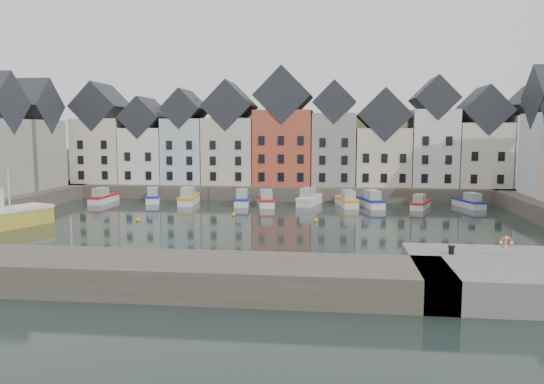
% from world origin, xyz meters
% --- Properties ---
extents(ground, '(260.00, 260.00, 0.00)m').
position_xyz_m(ground, '(0.00, 0.00, 0.00)').
color(ground, black).
rests_on(ground, ground).
extents(far_quay, '(90.00, 16.00, 2.00)m').
position_xyz_m(far_quay, '(0.00, 30.00, 1.00)').
color(far_quay, '#464136').
rests_on(far_quay, ground).
extents(near_wall, '(50.00, 6.00, 2.00)m').
position_xyz_m(near_wall, '(-10.00, -22.00, 1.00)').
color(near_wall, '#464136').
rests_on(near_wall, ground).
extents(hillside, '(153.60, 70.40, 64.00)m').
position_xyz_m(hillside, '(0.02, 56.00, -17.96)').
color(hillside, '#213319').
rests_on(hillside, ground).
extents(far_terrace, '(72.37, 8.16, 17.78)m').
position_xyz_m(far_terrace, '(3.21, 28.00, 8.88)').
color(far_terrace, beige).
rests_on(far_terrace, far_quay).
extents(left_terrace, '(7.65, 17.00, 15.69)m').
position_xyz_m(left_terrace, '(-36.00, 13.50, 8.88)').
color(left_terrace, gray).
rests_on(left_terrace, left_quay).
extents(mooring_buoys, '(20.50, 5.50, 0.50)m').
position_xyz_m(mooring_buoys, '(-4.00, 5.33, 0.15)').
color(mooring_buoys, orange).
rests_on(mooring_buoys, ground).
extents(boat_a, '(2.12, 6.36, 2.43)m').
position_xyz_m(boat_a, '(-24.72, 17.56, 0.72)').
color(boat_a, silver).
rests_on(boat_a, ground).
extents(boat_b, '(3.69, 6.47, 2.37)m').
position_xyz_m(boat_b, '(-17.96, 19.20, 0.71)').
color(boat_b, silver).
rests_on(boat_b, ground).
extents(boat_c, '(2.88, 7.10, 2.65)m').
position_xyz_m(boat_c, '(-12.26, 17.72, 0.79)').
color(boat_c, silver).
rests_on(boat_c, ground).
extents(boat_d, '(2.68, 6.57, 12.21)m').
position_xyz_m(boat_d, '(-4.64, 17.82, 0.79)').
color(boat_d, silver).
rests_on(boat_d, ground).
extents(boat_e, '(3.35, 6.81, 2.51)m').
position_xyz_m(boat_e, '(-1.32, 17.12, 0.75)').
color(boat_e, silver).
rests_on(boat_e, ground).
extents(boat_f, '(3.56, 7.16, 2.63)m').
position_xyz_m(boat_f, '(4.55, 19.09, 0.78)').
color(boat_f, silver).
rests_on(boat_f, ground).
extents(boat_g, '(3.30, 6.76, 2.49)m').
position_xyz_m(boat_g, '(9.67, 18.16, 0.74)').
color(boat_g, silver).
rests_on(boat_g, ground).
extents(boat_h, '(3.92, 6.97, 2.56)m').
position_xyz_m(boat_h, '(12.79, 17.96, 0.76)').
color(boat_h, silver).
rests_on(boat_h, ground).
extents(boat_i, '(3.50, 5.85, 2.15)m').
position_xyz_m(boat_i, '(19.22, 16.99, 0.64)').
color(boat_i, silver).
rests_on(boat_i, ground).
extents(boat_j, '(3.45, 6.17, 2.26)m').
position_xyz_m(boat_j, '(25.88, 18.81, 0.67)').
color(boat_j, silver).
rests_on(boat_j, ground).
extents(mooring_bollard, '(0.48, 0.48, 0.56)m').
position_xyz_m(mooring_bollard, '(15.78, -18.36, 2.31)').
color(mooring_bollard, black).
rests_on(mooring_bollard, near_quay).
extents(life_ring_post, '(0.80, 0.17, 1.30)m').
position_xyz_m(life_ring_post, '(19.17, -18.47, 2.86)').
color(life_ring_post, gray).
rests_on(life_ring_post, near_quay).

